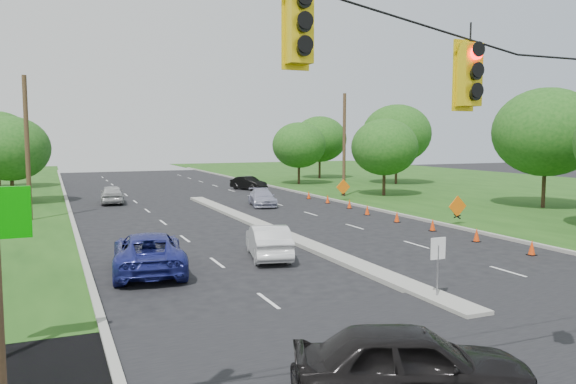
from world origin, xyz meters
name	(u,v)px	position (x,y,z in m)	size (l,w,h in m)	color
curb_left	(72,219)	(-10.10, 30.00, 0.00)	(0.25, 110.00, 0.16)	gray
curb_right	(347,204)	(10.10, 30.00, 0.00)	(0.25, 110.00, 0.16)	gray
median	(269,230)	(0.00, 21.00, 0.00)	(1.00, 34.00, 0.18)	gray
median_sign	(438,256)	(0.00, 6.00, 1.46)	(0.55, 0.06, 2.05)	gray
utility_pole_far_left	(27,149)	(-12.50, 30.00, 4.50)	(0.28, 0.28, 9.00)	#422D1C
utility_pole_far_right	(344,145)	(12.50, 35.00, 4.50)	(0.28, 0.28, 9.00)	#422D1C
cone_2	(532,248)	(8.27, 10.00, 0.35)	(0.32, 0.32, 0.70)	red
cone_3	(477,235)	(8.27, 13.50, 0.35)	(0.32, 0.32, 0.70)	red
cone_4	(433,225)	(8.27, 17.00, 0.35)	(0.32, 0.32, 0.70)	red
cone_5	(397,217)	(8.27, 20.50, 0.35)	(0.32, 0.32, 0.70)	red
cone_6	(367,210)	(8.27, 24.00, 0.35)	(0.32, 0.32, 0.70)	red
cone_7	(349,204)	(8.87, 27.50, 0.35)	(0.32, 0.32, 0.70)	red
cone_8	(328,199)	(8.87, 31.00, 0.35)	(0.32, 0.32, 0.70)	red
cone_9	(309,195)	(8.87, 34.50, 0.35)	(0.32, 0.32, 0.70)	red
work_sign_1	(457,207)	(10.80, 18.00, 1.09)	(1.27, 0.58, 1.37)	black
work_sign_2	(343,188)	(10.80, 32.00, 1.09)	(1.27, 0.58, 1.37)	black
tree_5	(10,149)	(-14.00, 40.00, 4.34)	(5.88, 5.88, 6.86)	black
tree_8	(546,132)	(22.00, 22.00, 5.58)	(7.56, 7.56, 8.82)	black
tree_9	(385,147)	(16.00, 34.00, 4.34)	(5.88, 5.88, 6.86)	black
tree_10	(397,134)	(24.00, 44.00, 5.58)	(7.56, 7.56, 8.82)	black
tree_11	(320,139)	(20.00, 55.00, 4.96)	(6.72, 6.72, 7.84)	black
tree_12	(299,145)	(14.00, 48.00, 4.34)	(5.88, 5.88, 6.86)	black
black_sedan	(411,365)	(-4.92, 0.49, 0.80)	(1.89, 4.71, 1.60)	black
white_sedan	(268,241)	(-2.67, 14.10, 0.73)	(1.54, 4.41, 1.45)	silver
blue_pickup	(149,252)	(-7.87, 13.51, 0.78)	(2.60, 5.63, 1.57)	navy
silver_car_far	(262,198)	(3.53, 31.49, 0.63)	(1.76, 4.33, 1.26)	#9494AE
silver_car_oncoming	(112,194)	(-6.83, 37.53, 0.74)	(1.74, 4.32, 1.47)	#A6A6A6
dark_car_receding	(248,183)	(6.84, 44.29, 0.66)	(1.41, 4.04, 1.33)	black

